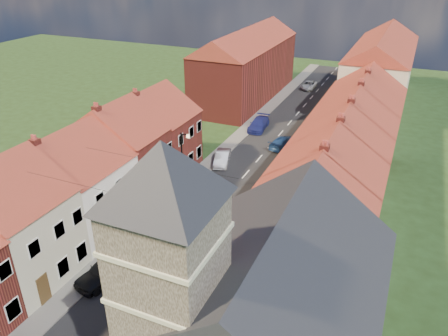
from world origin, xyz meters
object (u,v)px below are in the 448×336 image
Objects in this scene: church at (260,309)px; car_far_b at (283,142)px; car_far at (259,124)px; lamppost at (183,160)px; pedestrian_left at (125,223)px; car_near at (106,270)px; car_distant at (309,85)px; car_mid at (222,158)px.

church is 32.10m from car_far_b.
car_far is at bearing -29.33° from car_far_b.
pedestrian_left is (-1.29, -7.54, -2.56)m from lamppost.
car_far_b is (-7.86, 30.68, -5.24)m from church.
car_near is 1.04× the size of car_far_b.
lamppost is at bearing 107.14° from car_near.
lamppost is at bearing -92.13° from car_distant.
car_far reaches higher than car_distant.
car_far_b is at bearing 104.37° from church.
pedestrian_left is 0.39× the size of car_far_b.
car_mid is at bearing -91.78° from car_distant.
church is at bearing -51.70° from lamppost.
pedestrian_left is at bearing -93.19° from car_distant.
church reaches higher than lamppost.
car_far is (0.19, 10.89, 0.03)m from car_mid.
car_near is at bearing -71.31° from pedestrian_left.
car_mid is at bearing -94.95° from car_far.
pedestrian_left is at bearing -99.70° from lamppost.
car_mid is 2.37× the size of pedestrian_left.
car_distant is (1.54, 51.00, -0.18)m from car_near.
pedestrian_left is at bearing -98.58° from car_far.
car_near is at bearing 93.81° from car_far_b.
pedestrian_left is (-14.46, 9.14, -4.90)m from church.
car_far_b is at bearing 94.13° from car_near.
car_far_b is at bearing 38.96° from car_mid.
lamppost is 1.25× the size of car_far.
pedestrian_left is at bearing 147.70° from church.
church is 56.50m from car_distant.
church is 27.58m from car_mid.
car_mid reaches higher than car_distant.
church reaches higher than car_near.
pedestrian_left is (-2.09, -25.75, 0.28)m from car_far.
pedestrian_left reaches higher than car_distant.
pedestrian_left is at bearing -113.21° from car_mid.
church reaches higher than car_distant.
car_distant is (-10.95, 55.17, -5.28)m from church.
car_distant is at bearing 101.23° from church.
lamppost is 15.25m from car_far_b.
car_near is 19.82m from car_mid.
car_mid is (0.61, 7.32, -2.87)m from lamppost.
lamppost is 1.31× the size of car_near.
lamppost is at bearing 128.30° from church.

